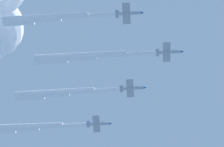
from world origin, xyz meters
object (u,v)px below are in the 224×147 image
Objects in this scene: jet_lead at (81,57)px; jet_starboard_inner at (47,18)px; jet_port_inner at (56,93)px; jet_port_mid at (27,127)px.

jet_lead is 1.09× the size of jet_starboard_inner.
jet_port_inner is 30.66m from jet_starboard_inner.
jet_port_inner is 1.03× the size of jet_port_mid.
jet_port_inner is at bearing 63.41° from jet_lead.
jet_lead is 18.97m from jet_port_inner.
jet_port_mid is (15.01, 35.45, 0.57)m from jet_lead.
jet_port_inner reaches higher than jet_lead.
jet_port_inner reaches higher than jet_port_mid.
jet_starboard_inner is at bearing 173.90° from jet_lead.
jet_port_inner is at bearing -109.43° from jet_port_mid.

